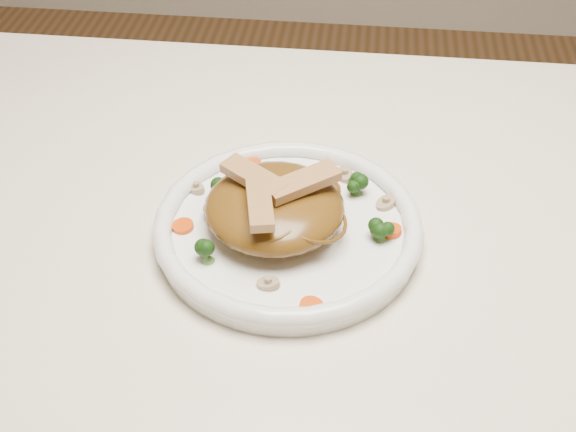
# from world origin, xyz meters

# --- Properties ---
(table) EXTENTS (1.20, 0.80, 0.75)m
(table) POSITION_xyz_m (0.00, 0.00, 0.65)
(table) COLOR beige
(table) RESTS_ON ground
(plate) EXTENTS (0.28, 0.28, 0.02)m
(plate) POSITION_xyz_m (-0.07, -0.01, 0.76)
(plate) COLOR white
(plate) RESTS_ON table
(noodle_mound) EXTENTS (0.16, 0.16, 0.05)m
(noodle_mound) POSITION_xyz_m (-0.09, -0.01, 0.79)
(noodle_mound) COLOR brown
(noodle_mound) RESTS_ON plate
(chicken_a) EXTENTS (0.08, 0.07, 0.01)m
(chicken_a) POSITION_xyz_m (-0.06, -0.00, 0.82)
(chicken_a) COLOR tan
(chicken_a) RESTS_ON noodle_mound
(chicken_b) EXTENTS (0.07, 0.06, 0.01)m
(chicken_b) POSITION_xyz_m (-0.11, 0.00, 0.82)
(chicken_b) COLOR tan
(chicken_b) RESTS_ON noodle_mound
(chicken_c) EXTENTS (0.04, 0.07, 0.01)m
(chicken_c) POSITION_xyz_m (-0.10, -0.04, 0.82)
(chicken_c) COLOR tan
(chicken_c) RESTS_ON noodle_mound
(broccoli_0) EXTENTS (0.03, 0.03, 0.03)m
(broccoli_0) POSITION_xyz_m (-0.01, 0.06, 0.78)
(broccoli_0) COLOR black
(broccoli_0) RESTS_ON plate
(broccoli_1) EXTENTS (0.04, 0.04, 0.03)m
(broccoli_1) POSITION_xyz_m (-0.15, 0.03, 0.78)
(broccoli_1) COLOR black
(broccoli_1) RESTS_ON plate
(broccoli_2) EXTENTS (0.03, 0.03, 0.03)m
(broccoli_2) POSITION_xyz_m (-0.15, -0.07, 0.78)
(broccoli_2) COLOR black
(broccoli_2) RESTS_ON plate
(broccoli_3) EXTENTS (0.03, 0.03, 0.03)m
(broccoli_3) POSITION_xyz_m (0.02, -0.01, 0.78)
(broccoli_3) COLOR black
(broccoli_3) RESTS_ON plate
(carrot_0) EXTENTS (0.03, 0.03, 0.00)m
(carrot_0) POSITION_xyz_m (-0.03, 0.06, 0.77)
(carrot_0) COLOR #DE4508
(carrot_0) RESTS_ON plate
(carrot_1) EXTENTS (0.03, 0.03, 0.00)m
(carrot_1) POSITION_xyz_m (-0.18, -0.02, 0.77)
(carrot_1) COLOR #DE4508
(carrot_1) RESTS_ON plate
(carrot_2) EXTENTS (0.03, 0.03, 0.00)m
(carrot_2) POSITION_xyz_m (0.03, -0.00, 0.77)
(carrot_2) COLOR #DE4508
(carrot_2) RESTS_ON plate
(carrot_3) EXTENTS (0.03, 0.03, 0.00)m
(carrot_3) POSITION_xyz_m (-0.12, 0.09, 0.77)
(carrot_3) COLOR #DE4508
(carrot_3) RESTS_ON plate
(carrot_4) EXTENTS (0.02, 0.02, 0.00)m
(carrot_4) POSITION_xyz_m (-0.04, -0.12, 0.77)
(carrot_4) COLOR #DE4508
(carrot_4) RESTS_ON plate
(mushroom_0) EXTENTS (0.02, 0.02, 0.01)m
(mushroom_0) POSITION_xyz_m (-0.08, -0.09, 0.77)
(mushroom_0) COLOR tan
(mushroom_0) RESTS_ON plate
(mushroom_1) EXTENTS (0.04, 0.04, 0.01)m
(mushroom_1) POSITION_xyz_m (0.03, 0.04, 0.77)
(mushroom_1) COLOR tan
(mushroom_1) RESTS_ON plate
(mushroom_2) EXTENTS (0.03, 0.03, 0.01)m
(mushroom_2) POSITION_xyz_m (-0.18, 0.04, 0.77)
(mushroom_2) COLOR tan
(mushroom_2) RESTS_ON plate
(mushroom_3) EXTENTS (0.03, 0.03, 0.01)m
(mushroom_3) POSITION_xyz_m (-0.02, 0.08, 0.77)
(mushroom_3) COLOR tan
(mushroom_3) RESTS_ON plate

